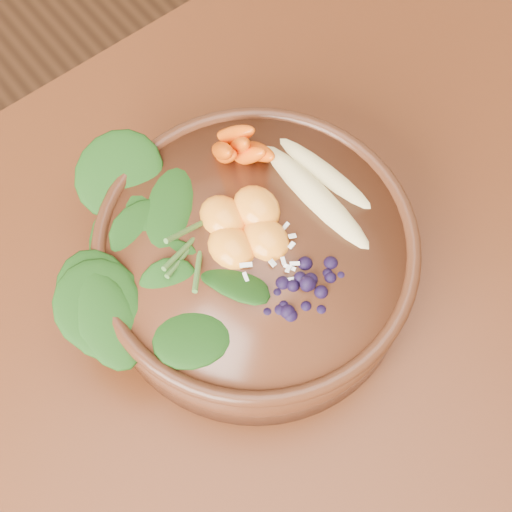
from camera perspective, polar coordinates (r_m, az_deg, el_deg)
ground at (r=1.37m, az=8.46°, el=-15.44°), size 4.00×4.00×0.00m
dining_table at (r=0.74m, az=15.28°, el=-6.79°), size 1.60×0.90×0.75m
stoneware_bowl at (r=0.61m, az=0.00°, el=-0.40°), size 0.28×0.28×0.07m
kale_heap at (r=0.57m, az=-6.86°, el=3.11°), size 0.18×0.17×0.04m
carrot_cluster at (r=0.59m, az=-1.32°, el=10.14°), size 0.06×0.06×0.07m
banana_halves at (r=0.59m, az=5.25°, el=6.37°), size 0.06×0.15×0.03m
mandarin_cluster at (r=0.57m, az=-0.99°, el=2.94°), size 0.08×0.09×0.03m
blueberry_pile at (r=0.54m, az=4.14°, el=-1.73°), size 0.13×0.10×0.04m
coconut_flakes at (r=0.57m, az=1.39°, el=0.13°), size 0.09×0.07×0.01m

